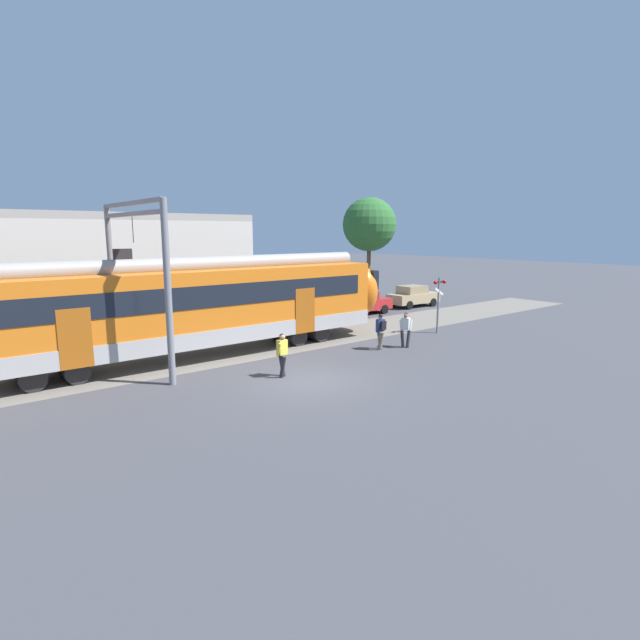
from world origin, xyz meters
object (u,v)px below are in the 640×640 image
parked_car_red (362,302)px  parked_car_tan (413,296)px  pedestrian_yellow (282,352)px  crossing_signal (439,296)px  pedestrian_navy (381,328)px  pedestrian_white (406,327)px

parked_car_red → parked_car_tan: size_ratio=0.99×
pedestrian_yellow → crossing_signal: bearing=8.1°
pedestrian_navy → parked_car_red: (6.31, 7.86, -0.21)m
pedestrian_white → parked_car_red: size_ratio=0.41×
pedestrian_yellow → parked_car_tan: size_ratio=0.41×
crossing_signal → parked_car_red: bearing=80.7°
pedestrian_yellow → parked_car_tan: bearing=26.7°
pedestrian_navy → parked_car_red: size_ratio=0.41×
pedestrian_yellow → pedestrian_white: size_ratio=1.00×
parked_car_red → crossing_signal: crossing_signal is taller
pedestrian_white → pedestrian_navy: bearing=159.8°
pedestrian_navy → crossing_signal: crossing_signal is taller
pedestrian_yellow → pedestrian_navy: 6.10m
pedestrian_navy → parked_car_tan: 14.05m
parked_car_tan → pedestrian_yellow: bearing=-153.3°
pedestrian_navy → parked_car_tan: (11.54, 8.02, -0.21)m
pedestrian_navy → parked_car_red: 10.08m
parked_car_red → pedestrian_navy: bearing=-128.8°
parked_car_red → crossing_signal: (-1.16, -7.09, 1.23)m
pedestrian_navy → crossing_signal: bearing=8.5°
pedestrian_yellow → pedestrian_navy: bearing=7.8°
parked_car_tan → crossing_signal: (-6.40, -7.24, 1.23)m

